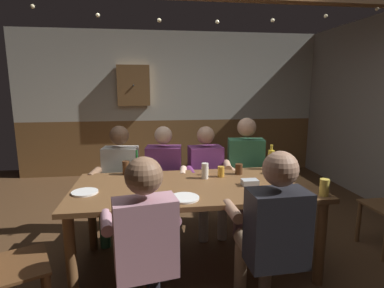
% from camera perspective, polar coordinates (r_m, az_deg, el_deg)
% --- Properties ---
extents(ground_plane, '(6.96, 6.96, 0.00)m').
position_cam_1_polar(ground_plane, '(3.17, 0.06, -19.88)').
color(ground_plane, '#4C331E').
extents(back_wall_upper, '(5.40, 0.12, 1.57)m').
position_cam_1_polar(back_wall_upper, '(5.67, -4.14, 12.42)').
color(back_wall_upper, beige).
extents(back_wall_wainscot, '(5.40, 0.12, 1.00)m').
position_cam_1_polar(back_wall_wainscot, '(5.78, -3.97, -0.41)').
color(back_wall_wainscot, brown).
rests_on(back_wall_wainscot, ground_plane).
extents(dining_table, '(2.10, 0.98, 0.76)m').
position_cam_1_polar(dining_table, '(2.73, 0.56, -9.44)').
color(dining_table, brown).
rests_on(dining_table, ground_plane).
extents(person_0, '(0.54, 0.56, 1.20)m').
position_cam_1_polar(person_0, '(3.39, -13.40, -5.94)').
color(person_0, silver).
rests_on(person_0, ground_plane).
extents(person_1, '(0.56, 0.57, 1.18)m').
position_cam_1_polar(person_1, '(3.39, -5.36, -5.79)').
color(person_1, '#6B2D66').
rests_on(person_1, ground_plane).
extents(person_2, '(0.53, 0.54, 1.17)m').
position_cam_1_polar(person_2, '(3.44, 2.81, -5.60)').
color(person_2, '#6B2D66').
rests_on(person_2, ground_plane).
extents(person_3, '(0.58, 0.57, 1.26)m').
position_cam_1_polar(person_3, '(3.54, 10.08, -4.47)').
color(person_3, '#33724C').
rests_on(person_3, ground_plane).
extents(person_4, '(0.56, 0.55, 1.21)m').
position_cam_1_polar(person_4, '(2.05, -8.98, -16.73)').
color(person_4, '#B78493').
rests_on(person_4, ground_plane).
extents(person_5, '(0.53, 0.55, 1.22)m').
position_cam_1_polar(person_5, '(2.19, 14.66, -14.92)').
color(person_5, black).
rests_on(person_5, ground_plane).
extents(table_candle, '(0.04, 0.04, 0.08)m').
position_cam_1_polar(table_candle, '(2.98, 2.77, -5.05)').
color(table_candle, '#F9E08C').
rests_on(table_candle, dining_table).
extents(condiment_caddy, '(0.14, 0.10, 0.05)m').
position_cam_1_polar(condiment_caddy, '(2.73, 10.73, -7.04)').
color(condiment_caddy, '#B2B7BC').
rests_on(condiment_caddy, dining_table).
extents(plate_0, '(0.21, 0.21, 0.01)m').
position_cam_1_polar(plate_0, '(2.64, -19.35, -8.49)').
color(plate_0, white).
rests_on(plate_0, dining_table).
extents(plate_1, '(0.23, 0.23, 0.01)m').
position_cam_1_polar(plate_1, '(2.38, -1.47, -10.01)').
color(plate_1, white).
rests_on(plate_1, dining_table).
extents(bottle_0, '(0.07, 0.07, 0.26)m').
position_cam_1_polar(bottle_0, '(3.26, 14.50, -2.77)').
color(bottle_0, gold).
rests_on(bottle_0, dining_table).
extents(bottle_1, '(0.05, 0.05, 0.24)m').
position_cam_1_polar(bottle_1, '(3.05, -10.22, -3.96)').
color(bottle_1, '#195923').
rests_on(bottle_1, dining_table).
extents(pint_glass_0, '(0.06, 0.06, 0.10)m').
position_cam_1_polar(pint_glass_0, '(2.93, 5.43, -5.16)').
color(pint_glass_0, gold).
rests_on(pint_glass_0, dining_table).
extents(pint_glass_1, '(0.06, 0.06, 0.15)m').
position_cam_1_polar(pint_glass_1, '(2.86, 2.43, -5.02)').
color(pint_glass_1, white).
rests_on(pint_glass_1, dining_table).
extents(pint_glass_2, '(0.07, 0.07, 0.10)m').
position_cam_1_polar(pint_glass_2, '(3.04, 8.73, -4.64)').
color(pint_glass_2, '#4C2D19').
rests_on(pint_glass_2, dining_table).
extents(pint_glass_3, '(0.06, 0.06, 0.11)m').
position_cam_1_polar(pint_glass_3, '(3.12, 15.25, -4.37)').
color(pint_glass_3, white).
rests_on(pint_glass_3, dining_table).
extents(pint_glass_4, '(0.07, 0.07, 0.13)m').
position_cam_1_polar(pint_glass_4, '(2.64, 23.44, -7.43)').
color(pint_glass_4, '#E5C64C').
rests_on(pint_glass_4, dining_table).
extents(pint_glass_5, '(0.07, 0.07, 0.13)m').
position_cam_1_polar(pint_glass_5, '(3.05, -12.20, -4.37)').
color(pint_glass_5, '#4C2D19').
rests_on(pint_glass_5, dining_table).
extents(wall_dart_cabinet, '(0.56, 0.15, 0.70)m').
position_cam_1_polar(wall_dart_cabinet, '(5.54, -10.83, 10.67)').
color(wall_dart_cabinet, brown).
extents(string_lights, '(3.82, 0.04, 0.20)m').
position_cam_1_polar(string_lights, '(3.05, -0.64, 23.21)').
color(string_lights, '#F9EAB2').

